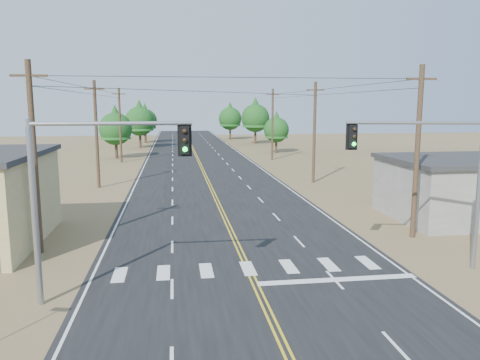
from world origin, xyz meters
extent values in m
plane|color=#8D6F4C|center=(0.00, 0.00, 0.00)|extent=(220.00, 220.00, 0.00)
cube|color=black|center=(0.00, 30.00, 0.01)|extent=(15.00, 200.00, 0.02)
cylinder|color=#4C3826|center=(-10.50, 12.00, 5.00)|extent=(0.30, 0.30, 10.00)
cube|color=#4C3826|center=(-10.50, 12.00, 9.20)|extent=(1.80, 0.12, 0.12)
cylinder|color=#4C3826|center=(-10.50, 32.00, 5.00)|extent=(0.30, 0.30, 10.00)
cube|color=#4C3826|center=(-10.50, 32.00, 9.20)|extent=(1.80, 0.12, 0.12)
cylinder|color=#4C3826|center=(-10.50, 52.00, 5.00)|extent=(0.30, 0.30, 10.00)
cube|color=#4C3826|center=(-10.50, 52.00, 9.20)|extent=(1.80, 0.12, 0.12)
cylinder|color=#4C3826|center=(10.50, 12.00, 5.00)|extent=(0.30, 0.30, 10.00)
cube|color=#4C3826|center=(10.50, 12.00, 9.20)|extent=(1.80, 0.12, 0.12)
cylinder|color=#4C3826|center=(10.50, 32.00, 5.00)|extent=(0.30, 0.30, 10.00)
cube|color=#4C3826|center=(10.50, 32.00, 9.20)|extent=(1.80, 0.12, 0.12)
cylinder|color=#4C3826|center=(10.50, 52.00, 5.00)|extent=(0.30, 0.30, 10.00)
cube|color=#4C3826|center=(10.50, 52.00, 9.20)|extent=(1.80, 0.12, 0.12)
cylinder|color=gray|center=(-8.70, 5.19, 3.48)|extent=(0.24, 0.24, 6.96)
cylinder|color=gray|center=(-8.70, 5.19, 6.96)|extent=(0.18, 0.18, 0.60)
cylinder|color=gray|center=(-5.69, 5.15, 7.06)|extent=(6.04, 0.25, 0.16)
cube|color=black|center=(-2.97, 5.11, 6.41)|extent=(0.35, 0.30, 1.09)
sphere|color=black|center=(-2.97, 4.93, 6.76)|extent=(0.20, 0.20, 0.20)
sphere|color=black|center=(-2.97, 4.93, 6.41)|extent=(0.20, 0.20, 0.20)
sphere|color=#0CE533|center=(-2.97, 4.93, 6.06)|extent=(0.20, 0.20, 0.20)
cylinder|color=gray|center=(10.68, 6.54, 3.42)|extent=(0.23, 0.23, 6.84)
cylinder|color=gray|center=(7.62, 7.16, 6.93)|extent=(6.14, 1.38, 0.16)
cube|color=black|center=(4.85, 7.71, 6.30)|extent=(0.39, 0.35, 1.07)
sphere|color=black|center=(4.89, 7.54, 6.64)|extent=(0.20, 0.20, 0.20)
sphere|color=black|center=(4.89, 7.54, 6.30)|extent=(0.20, 0.20, 0.20)
sphere|color=#0CE533|center=(4.89, 7.54, 5.96)|extent=(0.20, 0.20, 0.20)
cylinder|color=#3F2D1E|center=(-11.71, 56.84, 1.41)|extent=(0.43, 0.43, 2.83)
cone|color=#164E18|center=(-11.71, 56.84, 5.34)|extent=(4.40, 4.40, 5.03)
sphere|color=#164E18|center=(-11.71, 56.84, 4.32)|extent=(4.72, 4.72, 4.72)
cylinder|color=#3F2D1E|center=(-9.40, 73.60, 1.58)|extent=(0.43, 0.43, 3.16)
cone|color=#164E18|center=(-9.40, 73.60, 5.98)|extent=(4.92, 4.92, 5.63)
sphere|color=#164E18|center=(-9.40, 73.60, 4.84)|extent=(5.27, 5.27, 5.27)
cylinder|color=#3F2D1E|center=(-9.14, 85.41, 1.48)|extent=(0.50, 0.50, 2.96)
cone|color=#164E18|center=(-9.14, 85.41, 5.58)|extent=(4.60, 4.60, 5.25)
sphere|color=#164E18|center=(-9.14, 85.41, 4.52)|extent=(4.93, 4.93, 4.93)
cylinder|color=#3F2D1E|center=(13.20, 61.57, 1.23)|extent=(0.40, 0.40, 2.45)
cone|color=#164E18|center=(13.20, 61.57, 4.63)|extent=(3.81, 3.81, 4.36)
sphere|color=#164E18|center=(13.20, 61.57, 3.75)|extent=(4.09, 4.09, 4.09)
cylinder|color=#3F2D1E|center=(12.96, 79.95, 1.69)|extent=(0.46, 0.46, 3.37)
cone|color=#164E18|center=(12.96, 79.95, 6.37)|extent=(5.24, 5.24, 5.99)
sphere|color=#164E18|center=(12.96, 79.95, 5.15)|extent=(5.62, 5.62, 5.62)
cylinder|color=#3F2D1E|center=(9.36, 92.40, 1.54)|extent=(0.43, 0.43, 3.08)
cone|color=#164E18|center=(9.36, 92.40, 5.81)|extent=(4.78, 4.78, 5.47)
sphere|color=#164E18|center=(9.36, 92.40, 4.70)|extent=(5.13, 5.13, 5.13)
camera|label=1|loc=(-3.39, -13.12, 7.75)|focal=35.00mm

